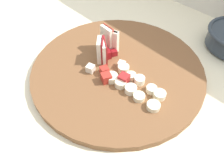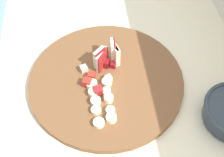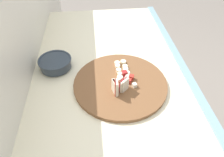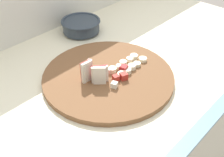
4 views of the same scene
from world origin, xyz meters
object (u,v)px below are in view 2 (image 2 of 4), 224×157
(apple_dice_pile, at_px, (97,76))
(banana_slice_rows, at_px, (101,100))
(cutting_board, at_px, (106,80))
(apple_wedge_fan, at_px, (108,55))

(apple_dice_pile, bearing_deg, banana_slice_rows, 2.90)
(cutting_board, bearing_deg, banana_slice_rows, -15.40)
(apple_wedge_fan, height_order, banana_slice_rows, apple_wedge_fan)
(apple_dice_pile, relative_size, banana_slice_rows, 0.81)
(cutting_board, relative_size, apple_wedge_fan, 5.66)
(cutting_board, height_order, apple_wedge_fan, apple_wedge_fan)
(apple_wedge_fan, relative_size, apple_dice_pile, 0.63)
(apple_wedge_fan, distance_m, apple_dice_pile, 0.06)
(apple_dice_pile, bearing_deg, cutting_board, 82.44)
(apple_wedge_fan, bearing_deg, apple_dice_pile, -33.88)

